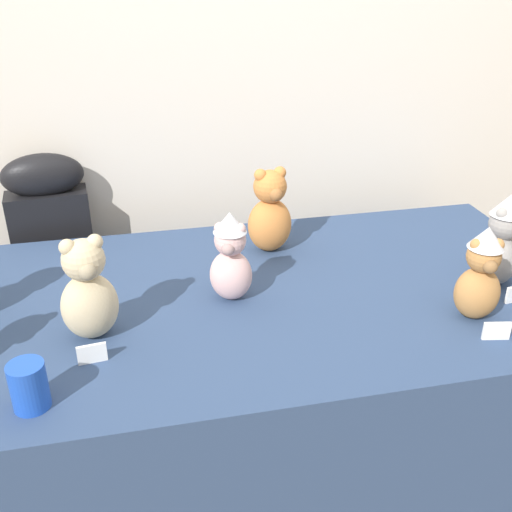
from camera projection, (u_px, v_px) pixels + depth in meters
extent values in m
cube|color=silver|center=(211.00, 44.00, 2.13)|extent=(7.00, 0.08, 2.60)
cube|color=navy|center=(256.00, 390.00, 1.90)|extent=(1.93, 0.99, 0.71)
cube|color=black|center=(63.00, 295.00, 2.30)|extent=(0.29, 0.15, 0.84)
ellipsoid|color=black|center=(42.00, 175.00, 2.08)|extent=(0.29, 0.15, 0.15)
ellipsoid|color=gray|center=(498.00, 260.00, 1.76)|extent=(0.16, 0.15, 0.16)
sphere|color=gray|center=(506.00, 223.00, 1.71)|extent=(0.09, 0.09, 0.09)
sphere|color=gray|center=(502.00, 214.00, 1.68)|extent=(0.04, 0.04, 0.04)
cone|color=silver|center=(510.00, 205.00, 1.68)|extent=(0.10, 0.10, 0.06)
ellipsoid|color=#CCB78E|center=(90.00, 306.00, 1.51)|extent=(0.17, 0.15, 0.18)
sphere|color=#CCB78E|center=(83.00, 260.00, 1.45)|extent=(0.11, 0.11, 0.11)
sphere|color=#CCB78E|center=(67.00, 247.00, 1.42)|extent=(0.04, 0.04, 0.04)
sphere|color=#CCB78E|center=(95.00, 242.00, 1.45)|extent=(0.04, 0.04, 0.04)
sphere|color=#9D8E71|center=(88.00, 271.00, 1.42)|extent=(0.04, 0.04, 0.04)
ellipsoid|color=#D17F3D|center=(270.00, 225.00, 1.96)|extent=(0.16, 0.14, 0.18)
sphere|color=#D17F3D|center=(270.00, 187.00, 1.90)|extent=(0.11, 0.11, 0.11)
sphere|color=#D17F3D|center=(260.00, 175.00, 1.87)|extent=(0.04, 0.04, 0.04)
sphere|color=#D17F3D|center=(280.00, 173.00, 1.89)|extent=(0.04, 0.04, 0.04)
sphere|color=#A06536|center=(276.00, 194.00, 1.86)|extent=(0.04, 0.04, 0.04)
ellipsoid|color=beige|center=(231.00, 275.00, 1.69)|extent=(0.15, 0.13, 0.15)
sphere|color=beige|center=(230.00, 240.00, 1.64)|extent=(0.09, 0.09, 0.09)
sphere|color=beige|center=(220.00, 228.00, 1.62)|extent=(0.03, 0.03, 0.03)
sphere|color=beige|center=(240.00, 229.00, 1.62)|extent=(0.03, 0.03, 0.03)
sphere|color=#A88783|center=(228.00, 249.00, 1.61)|extent=(0.04, 0.04, 0.04)
cone|color=silver|center=(230.00, 222.00, 1.61)|extent=(0.09, 0.09, 0.06)
ellipsoid|color=#B27A42|center=(478.00, 294.00, 1.59)|extent=(0.14, 0.12, 0.15)
sphere|color=#B27A42|center=(485.00, 257.00, 1.54)|extent=(0.09, 0.09, 0.09)
sphere|color=#B27A42|center=(477.00, 245.00, 1.53)|extent=(0.03, 0.03, 0.03)
sphere|color=#B27A42|center=(498.00, 245.00, 1.53)|extent=(0.03, 0.03, 0.03)
sphere|color=olive|center=(490.00, 267.00, 1.51)|extent=(0.04, 0.04, 0.04)
cone|color=silver|center=(489.00, 238.00, 1.52)|extent=(0.09, 0.09, 0.06)
cylinder|color=blue|center=(29.00, 386.00, 1.28)|extent=(0.08, 0.08, 0.11)
cube|color=white|center=(92.00, 354.00, 1.44)|extent=(0.07, 0.02, 0.05)
cube|color=white|center=(497.00, 331.00, 1.52)|extent=(0.07, 0.02, 0.05)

